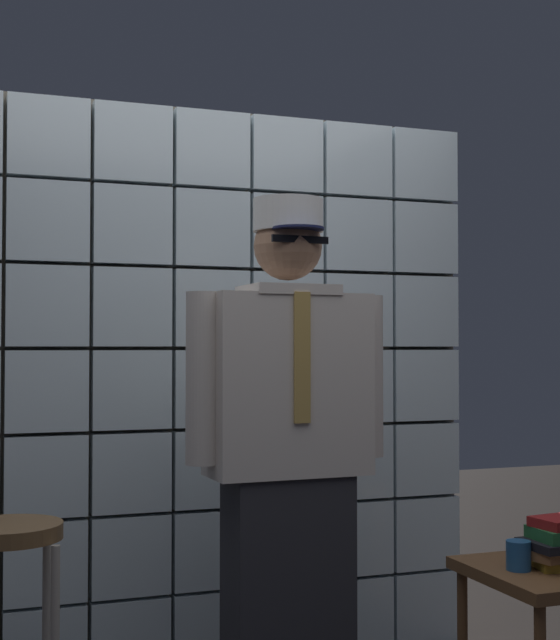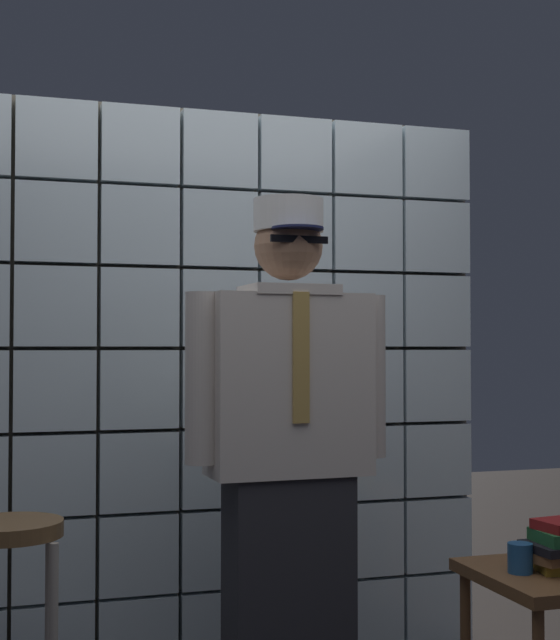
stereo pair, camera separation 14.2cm
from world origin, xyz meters
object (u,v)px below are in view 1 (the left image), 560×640
object	(u,v)px
side_table	(556,591)
coffee_mug	(519,555)
standing_person	(288,453)
bar_stool	(7,585)

from	to	relation	value
side_table	coffee_mug	world-z (taller)	coffee_mug
standing_person	coffee_mug	world-z (taller)	standing_person
bar_stool	standing_person	bearing A→B (deg)	-4.96
side_table	bar_stool	bearing A→B (deg)	165.65
bar_stool	side_table	distance (m)	1.77
side_table	coffee_mug	distance (m)	0.19
bar_stool	side_table	bearing A→B (deg)	-14.35
standing_person	side_table	world-z (taller)	standing_person
side_table	coffee_mug	xyz separation A→B (m)	(-0.14, 0.00, 0.13)
standing_person	coffee_mug	size ratio (longest dim) A/B	14.29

